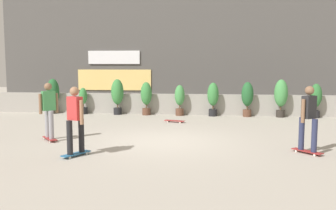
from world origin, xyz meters
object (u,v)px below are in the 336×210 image
Objects in this scene: potted_plant_1 at (83,100)px; skateboard_near_camera at (175,121)px; potted_plant_5 at (213,97)px; skater_by_wall_left at (49,109)px; potted_plant_6 at (247,97)px; potted_plant_4 at (180,98)px; skater_far_right at (309,116)px; potted_plant_2 at (117,94)px; potted_plant_3 at (146,96)px; skater_foreground at (75,118)px; potted_plant_7 at (281,95)px; potted_plant_8 at (316,98)px; potted_plant_0 at (53,93)px.

potted_plant_1 is 1.43× the size of skateboard_near_camera.
skater_by_wall_left is (-4.75, -5.84, 0.11)m from potted_plant_5.
potted_plant_6 reaches higher than potted_plant_1.
skater_far_right is at bearing -60.12° from potted_plant_4.
skater_by_wall_left is 1.00× the size of skater_far_right.
skater_far_right is at bearing -82.24° from potted_plant_6.
potted_plant_2 reaches higher than potted_plant_5.
potted_plant_3 is 0.86× the size of skater_far_right.
skater_foreground is at bearing -170.52° from skater_far_right.
skater_foreground is (-4.75, -7.55, 0.08)m from potted_plant_6.
potted_plant_7 is (7.07, -0.00, 0.01)m from potted_plant_2.
potted_plant_8 reaches higher than potted_plant_4.
potted_plant_7 reaches higher than potted_plant_1.
potted_plant_1 is at bearing 140.99° from skater_far_right.
potted_plant_8 is at bearing 0.00° from potted_plant_4.
skater_by_wall_left is (-3.30, -5.84, 0.19)m from potted_plant_4.
potted_plant_1 is 0.70× the size of skater_foreground.
skateboard_near_camera is at bearing -53.49° from potted_plant_3.
potted_plant_1 is 7.97m from skater_foreground.
skater_by_wall_left reaches higher than potted_plant_2.
potted_plant_1 is at bearing 180.00° from potted_plant_8.
skater_foreground reaches higher than potted_plant_5.
potted_plant_2 is 1.08× the size of potted_plant_3.
skater_far_right is (-0.49, -6.61, 0.00)m from potted_plant_7.
potted_plant_3 reaches higher than potted_plant_4.
potted_plant_0 is 4.29m from potted_plant_3.
potted_plant_2 is at bearing 0.00° from potted_plant_0.
potted_plant_0 is at bearing 180.00° from potted_plant_6.
potted_plant_3 is 1.76× the size of skateboard_near_camera.
potted_plant_6 is 0.87× the size of skater_foreground.
skateboard_near_camera is (-4.31, -1.97, -0.88)m from potted_plant_7.
potted_plant_3 is 7.56m from skater_foreground.
skateboard_near_camera is (3.28, 3.87, -0.88)m from skater_by_wall_left.
potted_plant_0 is 0.93× the size of skater_far_right.
skater_by_wall_left is (1.06, -5.84, 0.32)m from potted_plant_1.
potted_plant_8 is 0.84× the size of skater_foreground.
skater_foreground is 1.00× the size of skater_far_right.
potted_plant_7 is 1.94× the size of skateboard_near_camera.
potted_plant_6 is (2.90, 0.00, 0.11)m from potted_plant_4.
potted_plant_7 reaches higher than potted_plant_2.
skateboard_near_camera is at bearing -90.64° from potted_plant_4.
potted_plant_8 is 0.84× the size of skater_by_wall_left.
potted_plant_6 is 2.81m from potted_plant_8.
potted_plant_7 is at bearing -0.00° from potted_plant_5.
potted_plant_8 is 10.74m from skater_by_wall_left.
skater_far_right is (6.58, -6.61, 0.02)m from potted_plant_2.
potted_plant_5 is (2.92, 0.00, -0.01)m from potted_plant_3.
skater_by_wall_left is at bearing 130.24° from skater_foreground.
potted_plant_2 is at bearing 144.53° from skateboard_near_camera.
skater_foreground reaches higher than potted_plant_6.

